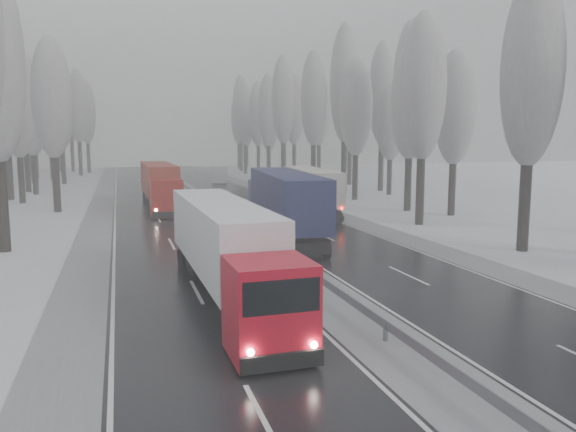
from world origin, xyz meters
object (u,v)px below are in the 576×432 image
box_truck_distant (219,174)px  truck_red_red (160,183)px  truck_cream_box (308,187)px  truck_blue_box (283,200)px  truck_red_white (225,245)px

box_truck_distant → truck_red_red: bearing=-102.1°
truck_cream_box → truck_blue_box: bearing=-110.3°
truck_blue_box → truck_red_white: 15.24m
truck_blue_box → truck_red_white: bearing=-109.5°
truck_blue_box → truck_red_red: 20.29m
truck_red_red → truck_cream_box: bearing=-30.3°
truck_blue_box → truck_cream_box: 13.20m
truck_cream_box → truck_red_white: 28.43m
box_truck_distant → truck_red_red: 33.33m
truck_blue_box → truck_cream_box: (5.88, 11.81, -0.25)m
truck_cream_box → truck_red_red: bearing=156.5°
truck_cream_box → truck_red_white: size_ratio=1.02×
truck_blue_box → box_truck_distant: bearing=91.0°
truck_red_white → truck_red_red: (-0.37, 32.86, 0.16)m
box_truck_distant → truck_red_red: truck_red_red is taller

